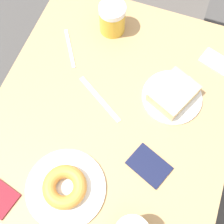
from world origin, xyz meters
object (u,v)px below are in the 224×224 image
Objects in this scene: napkin_folded at (217,62)px; knife at (100,99)px; beer_mug_left at (112,18)px; passport_far_edge at (149,166)px; fork at (70,48)px; plate_with_cake at (173,95)px; plate_with_donut at (65,187)px.

napkin_folded reaches higher than knife.
napkin_folded is 0.45m from knife.
passport_far_edge is at bearing -57.95° from beer_mug_left.
fork is at bearing -166.53° from napkin_folded.
beer_mug_left is 0.78× the size of fork.
beer_mug_left is 0.55m from passport_far_edge.
plate_with_cake is at bearing -9.37° from fork.
fork is (-0.19, 0.48, -0.02)m from plate_with_donut.
knife is (-0.01, 0.32, -0.02)m from plate_with_donut.
napkin_folded and fork have the same top height.
beer_mug_left reaches higher than plate_with_donut.
plate_with_cake reaches higher than fork.
beer_mug_left is 0.79× the size of passport_far_edge.
plate_with_donut is 0.32m from knife.
plate_with_cake is 0.36m from beer_mug_left.
plate_with_cake is 1.75× the size of beer_mug_left.
beer_mug_left reaches higher than fork.
passport_far_edge reaches higher than fork.
plate_with_cake is 0.23m from napkin_folded.
knife is 1.27× the size of passport_far_edge.
fork is (-0.41, 0.07, -0.02)m from plate_with_cake.
plate_with_donut is 0.51m from fork.
fork is 0.52m from passport_far_edge.
plate_with_donut is at bearing -119.34° from napkin_folded.
beer_mug_left is 0.19m from fork.
beer_mug_left is (-0.07, 0.61, 0.04)m from plate_with_donut.
fork is at bearing -130.40° from beer_mug_left.
knife is at bearing -158.85° from plate_with_cake.
plate_with_cake reaches higher than knife.
beer_mug_left is at bearing 178.30° from napkin_folded.
beer_mug_left is at bearing 96.52° from plate_with_donut.
plate_with_donut is 0.69m from napkin_folded.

